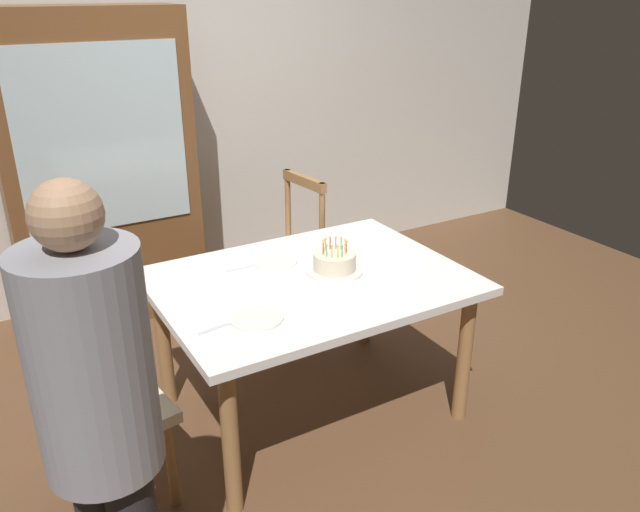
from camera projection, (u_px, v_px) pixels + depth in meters
ground at (312, 408)px, 3.24m from camera, size 6.40×6.40×0.00m
back_wall at (174, 99)px, 4.19m from camera, size 6.40×0.10×2.60m
dining_table at (311, 295)px, 2.98m from camera, size 1.42×1.06×0.74m
birthday_cake at (334, 263)px, 2.99m from camera, size 0.28×0.28×0.16m
plate_near_celebrant at (257, 318)px, 2.57m from camera, size 0.22×0.22×0.01m
plate_far_side at (275, 262)px, 3.10m from camera, size 0.22×0.22×0.01m
fork_near_celebrant at (219, 327)px, 2.51m from camera, size 0.18×0.04×0.01m
fork_far_side at (244, 268)px, 3.04m from camera, size 0.18×0.03×0.01m
chair_spindle_back at (282, 258)px, 3.86m from camera, size 0.49×0.49×0.95m
chair_upholstered at (81, 403)px, 2.40m from camera, size 0.51×0.51×0.95m
person_celebrant at (101, 422)px, 1.71m from camera, size 0.32×0.32×1.59m
china_cabinet at (100, 172)px, 3.82m from camera, size 1.10×0.45×1.90m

